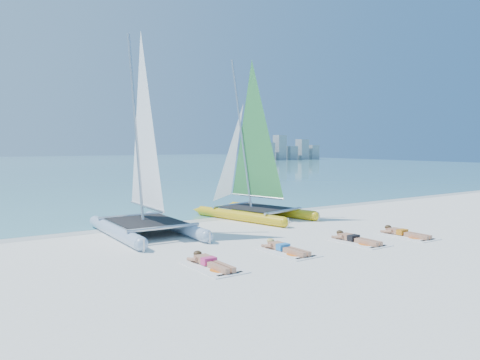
% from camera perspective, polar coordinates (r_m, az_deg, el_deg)
% --- Properties ---
extents(ground, '(140.00, 140.00, 0.00)m').
position_cam_1_polar(ground, '(14.58, 3.68, -7.82)').
color(ground, white).
rests_on(ground, ground).
extents(wet_sand_strip, '(140.00, 1.40, 0.01)m').
position_cam_1_polar(wet_sand_strip, '(19.14, -6.56, -4.91)').
color(wet_sand_strip, silver).
rests_on(wet_sand_strip, ground).
extents(distant_skyline, '(14.00, 2.00, 5.00)m').
position_cam_1_polar(distant_skyline, '(96.28, 6.12, 3.63)').
color(distant_skyline, '#9AA4AA').
rests_on(distant_skyline, ground).
extents(catamaran_blue, '(2.71, 5.41, 7.28)m').
position_cam_1_polar(catamaran_blue, '(16.30, -11.63, 1.10)').
color(catamaran_blue, silver).
rests_on(catamaran_blue, ground).
extents(catamaran_yellow, '(3.50, 5.59, 6.93)m').
position_cam_1_polar(catamaran_yellow, '(19.80, 0.83, 1.77)').
color(catamaran_yellow, yellow).
rests_on(catamaran_yellow, ground).
extents(towel_a, '(1.00, 1.85, 0.02)m').
position_cam_1_polar(towel_a, '(11.89, -3.24, -10.57)').
color(towel_a, white).
rests_on(towel_a, ground).
extents(sunbather_a, '(0.37, 1.73, 0.26)m').
position_cam_1_polar(sunbather_a, '(12.02, -3.72, -9.87)').
color(sunbather_a, tan).
rests_on(sunbather_a, towel_a).
extents(towel_b, '(1.00, 1.85, 0.02)m').
position_cam_1_polar(towel_b, '(13.53, 5.89, -8.75)').
color(towel_b, white).
rests_on(towel_b, ground).
extents(sunbather_b, '(0.37, 1.73, 0.26)m').
position_cam_1_polar(sunbather_b, '(13.65, 5.37, -8.16)').
color(sunbather_b, tan).
rests_on(sunbather_b, towel_b).
extents(towel_c, '(1.00, 1.85, 0.02)m').
position_cam_1_polar(towel_c, '(15.22, 14.30, -7.39)').
color(towel_c, white).
rests_on(towel_c, ground).
extents(sunbather_c, '(0.37, 1.73, 0.26)m').
position_cam_1_polar(sunbather_c, '(15.32, 13.77, -6.89)').
color(sunbather_c, tan).
rests_on(sunbather_c, towel_c).
extents(towel_d, '(1.00, 1.85, 0.02)m').
position_cam_1_polar(towel_d, '(16.69, 19.80, -6.48)').
color(towel_d, white).
rests_on(towel_d, ground).
extents(sunbather_d, '(0.37, 1.73, 0.26)m').
position_cam_1_polar(sunbather_d, '(16.78, 19.27, -6.03)').
color(sunbather_d, tan).
rests_on(sunbather_d, towel_d).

